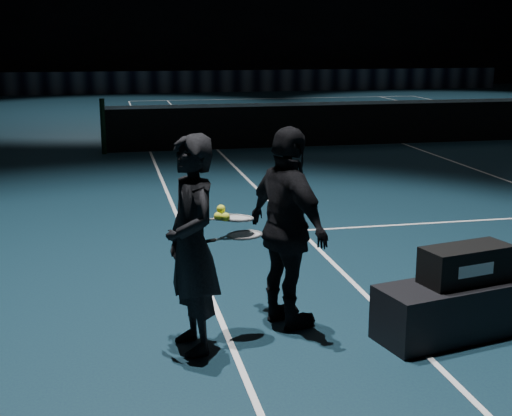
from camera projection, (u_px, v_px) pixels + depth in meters
The scene contains 14 objects.
floor at pixel (404, 144), 15.52m from camera, with size 36.00×36.00×0.00m, color #0D2031.
court_lines at pixel (404, 144), 15.52m from camera, with size 10.98×23.78×0.01m, color white, non-canonical shape.
net_post_left at pixel (103, 126), 14.11m from camera, with size 0.10×0.10×1.10m, color black.
net_mesh at pixel (405, 124), 15.42m from camera, with size 12.80×0.02×0.86m, color black.
net_tape at pixel (406, 102), 15.31m from camera, with size 12.80×0.03×0.07m, color white.
sponsor_backdrop at pixel (257, 81), 30.16m from camera, with size 22.00×0.15×0.90m, color black.
player_bench at pixel (463, 307), 5.60m from camera, with size 1.43×0.48×0.43m, color black.
racket_bag at pixel (466, 264), 5.52m from camera, with size 0.72×0.31×0.29m, color black.
bag_signature at pixel (476, 270), 5.37m from camera, with size 0.33×0.00×0.10m, color white.
player_a at pixel (192, 245), 5.19m from camera, with size 0.59×0.39×1.62m, color black.
player_b at pixel (288, 229), 5.63m from camera, with size 0.95×0.40×1.62m, color black.
racket_lower at pixel (245, 235), 5.42m from camera, with size 0.68×0.22×0.03m, color black, non-canonical shape.
racket_upper at pixel (236, 218), 5.40m from camera, with size 0.68×0.22×0.03m, color black, non-canonical shape.
tennis_balls at pixel (222, 214), 5.28m from camera, with size 0.12×0.10×0.12m, color #CDDB2E, non-canonical shape.
Camera 1 is at (-6.34, -14.41, 2.29)m, focal length 50.00 mm.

